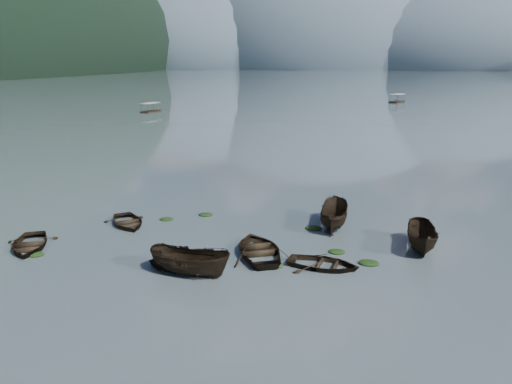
% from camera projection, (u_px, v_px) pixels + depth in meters
% --- Properties ---
extents(ground_plane, '(2400.00, 2400.00, 0.00)m').
position_uv_depth(ground_plane, '(208.00, 289.00, 25.33)').
color(ground_plane, '#49575B').
extents(haze_mtn_a, '(520.00, 520.00, 280.00)m').
position_uv_depth(haze_mtn_a, '(216.00, 68.00, 928.82)').
color(haze_mtn_a, '#475666').
rests_on(haze_mtn_a, ground).
extents(haze_mtn_b, '(520.00, 520.00, 340.00)m').
position_uv_depth(haze_mtn_b, '(324.00, 68.00, 889.52)').
color(haze_mtn_b, '#475666').
rests_on(haze_mtn_b, ground).
extents(haze_mtn_c, '(520.00, 520.00, 260.00)m').
position_uv_depth(haze_mtn_c, '(442.00, 68.00, 850.22)').
color(haze_mtn_c, '#475666').
rests_on(haze_mtn_c, ground).
extents(rowboat_0, '(4.74, 5.31, 0.91)m').
position_uv_depth(rowboat_0, '(29.00, 248.00, 30.82)').
color(rowboat_0, black).
rests_on(rowboat_0, ground).
extents(rowboat_1, '(4.77, 4.81, 0.82)m').
position_uv_depth(rowboat_1, '(185.00, 261.00, 28.86)').
color(rowboat_1, black).
rests_on(rowboat_1, ground).
extents(rowboat_2, '(4.96, 2.48, 1.83)m').
position_uv_depth(rowboat_2, '(190.00, 275.00, 26.93)').
color(rowboat_2, black).
rests_on(rowboat_2, ground).
extents(rowboat_3, '(5.40, 6.16, 1.06)m').
position_uv_depth(rowboat_3, '(259.00, 255.00, 29.80)').
color(rowboat_3, black).
rests_on(rowboat_3, ground).
extents(rowboat_4, '(4.41, 3.44, 0.83)m').
position_uv_depth(rowboat_4, '(323.00, 268.00, 27.91)').
color(rowboat_4, black).
rests_on(rowboat_4, ground).
extents(rowboat_5, '(1.87, 4.71, 1.80)m').
position_uv_depth(rowboat_5, '(421.00, 249.00, 30.61)').
color(rowboat_5, black).
rests_on(rowboat_5, ground).
extents(rowboat_6, '(4.90, 5.11, 0.86)m').
position_uv_depth(rowboat_6, '(128.00, 225.00, 35.17)').
color(rowboat_6, black).
rests_on(rowboat_6, ground).
extents(rowboat_8, '(1.96, 4.94, 1.89)m').
position_uv_depth(rowboat_8, '(333.00, 227.00, 34.74)').
color(rowboat_8, black).
rests_on(rowboat_8, ground).
extents(weed_clump_0, '(1.02, 0.84, 0.22)m').
position_uv_depth(weed_clump_0, '(36.00, 255.00, 29.69)').
color(weed_clump_0, black).
rests_on(weed_clump_0, ground).
extents(weed_clump_1, '(1.09, 0.88, 0.24)m').
position_uv_depth(weed_clump_1, '(202.00, 274.00, 27.09)').
color(weed_clump_1, black).
rests_on(weed_clump_1, ground).
extents(weed_clump_2, '(1.11, 0.89, 0.24)m').
position_uv_depth(weed_clump_2, '(274.00, 266.00, 28.14)').
color(weed_clump_2, black).
rests_on(weed_clump_2, ground).
extents(weed_clump_3, '(1.01, 0.86, 0.23)m').
position_uv_depth(weed_clump_3, '(337.00, 253.00, 30.10)').
color(weed_clump_3, black).
rests_on(weed_clump_3, ground).
extents(weed_clump_4, '(1.19, 0.94, 0.25)m').
position_uv_depth(weed_clump_4, '(369.00, 264.00, 28.43)').
color(weed_clump_4, black).
rests_on(weed_clump_4, ground).
extents(weed_clump_5, '(1.03, 0.83, 0.22)m').
position_uv_depth(weed_clump_5, '(167.00, 220.00, 36.35)').
color(weed_clump_5, black).
rests_on(weed_clump_5, ground).
extents(weed_clump_6, '(1.08, 0.90, 0.23)m').
position_uv_depth(weed_clump_6, '(206.00, 215.00, 37.41)').
color(weed_clump_6, black).
rests_on(weed_clump_6, ground).
extents(weed_clump_7, '(1.18, 0.94, 0.26)m').
position_uv_depth(weed_clump_7, '(314.00, 229.00, 34.34)').
color(weed_clump_7, black).
rests_on(weed_clump_7, ground).
extents(pontoon_left, '(3.32, 5.54, 1.99)m').
position_uv_depth(pontoon_left, '(151.00, 112.00, 113.71)').
color(pontoon_left, black).
rests_on(pontoon_left, ground).
extents(pontoon_centre, '(4.81, 6.27, 2.23)m').
position_uv_depth(pontoon_centre, '(397.00, 102.00, 140.61)').
color(pontoon_centre, black).
rests_on(pontoon_centre, ground).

